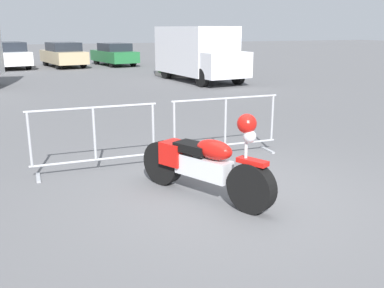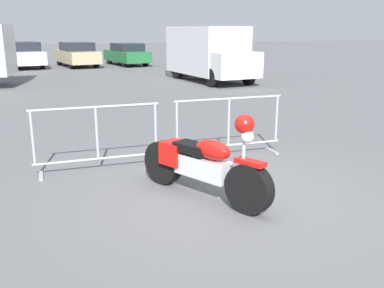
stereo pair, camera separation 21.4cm
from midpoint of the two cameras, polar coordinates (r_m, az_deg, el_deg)
name	(u,v)px [view 1 (the left image)]	position (r m, az deg, el deg)	size (l,w,h in m)	color
ground_plane	(229,197)	(5.96, 3.87, -7.02)	(120.00, 120.00, 0.00)	#5B5B5E
motorcycle	(203,163)	(5.80, 0.47, -2.61)	(1.13, 2.07, 1.25)	black
crowd_barrier_near	(95,139)	(6.98, -13.71, 0.67)	(2.03, 0.49, 1.07)	#9EA0A5
crowd_barrier_far	(225,126)	(7.68, 3.67, 2.39)	(2.03, 0.49, 1.07)	#9EA0A5
delivery_van	(198,52)	(18.87, 0.45, 12.17)	(2.46, 5.17, 2.31)	silver
parked_car_white	(8,55)	(26.98, -23.51, 10.82)	(2.48, 4.58, 1.48)	white
parked_car_tan	(63,55)	(26.85, -16.99, 11.34)	(2.39, 4.43, 1.43)	tan
parked_car_green	(114,54)	(27.23, -10.56, 11.69)	(2.25, 4.17, 1.34)	#236B38
planter_island	(189,67)	(21.50, -0.71, 10.28)	(3.73, 3.73, 1.25)	#ADA89E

